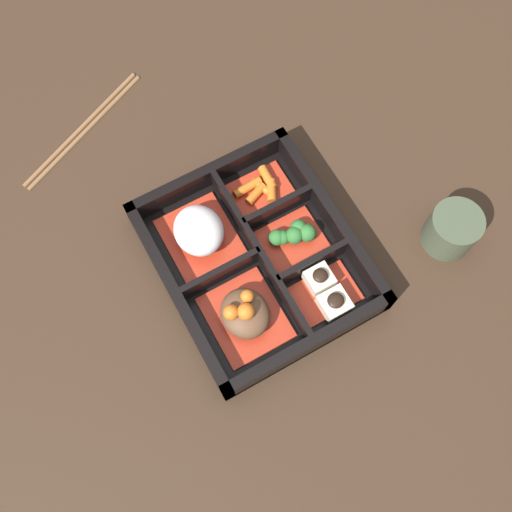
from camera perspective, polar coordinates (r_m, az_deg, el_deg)
ground_plane at (r=0.81m, az=-0.00°, el=-0.62°), size 3.00×3.00×0.00m
bento_base at (r=0.80m, az=-0.00°, el=-0.50°), size 0.28×0.24×0.01m
bento_rim at (r=0.79m, az=0.19°, el=0.04°), size 0.28×0.24×0.05m
bowl_stew at (r=0.75m, az=-1.07°, el=-5.53°), size 0.11×0.09×0.06m
bowl_rice at (r=0.79m, az=-5.45°, el=2.29°), size 0.11×0.09×0.05m
bowl_tofu at (r=0.78m, az=6.76°, el=-3.44°), size 0.07×0.08×0.03m
bowl_greens at (r=0.80m, az=3.54°, el=1.93°), size 0.07×0.08×0.03m
bowl_carrots at (r=0.83m, az=0.48°, el=6.42°), size 0.06×0.08×0.02m
tea_cup at (r=0.83m, az=18.19°, el=2.43°), size 0.07×0.07×0.06m
chopsticks at (r=0.93m, az=-16.18°, el=11.55°), size 0.11×0.22×0.01m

